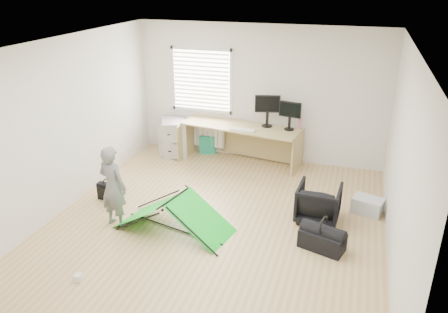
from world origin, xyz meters
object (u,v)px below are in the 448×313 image
(monitor_right, at_px, (290,120))
(duffel_bag, at_px, (322,240))
(desk, at_px, (240,145))
(filing_cabinet, at_px, (175,137))
(laptop_bag, at_px, (109,192))
(office_chair, at_px, (318,203))
(thermos, at_px, (299,123))
(storage_crate, at_px, (368,205))
(monitor_left, at_px, (267,115))
(person, at_px, (113,187))
(kite, at_px, (174,214))

(monitor_right, distance_m, duffel_bag, 2.89)
(desk, xyz_separation_m, filing_cabinet, (-1.44, 0.05, -0.02))
(desk, bearing_deg, laptop_bag, -119.86)
(office_chair, xyz_separation_m, duffel_bag, (0.15, -0.77, -0.16))
(filing_cabinet, height_order, thermos, thermos)
(desk, xyz_separation_m, storage_crate, (2.49, -1.31, -0.27))
(monitor_left, distance_m, thermos, 0.64)
(desk, xyz_separation_m, monitor_left, (0.51, 0.12, 0.63))
(thermos, height_order, person, person)
(thermos, bearing_deg, laptop_bag, -140.91)
(desk, relative_size, monitor_right, 5.46)
(desk, relative_size, thermos, 9.85)
(storage_crate, distance_m, laptop_bag, 4.28)
(monitor_right, bearing_deg, desk, -166.11)
(monitor_right, relative_size, office_chair, 0.66)
(monitor_left, bearing_deg, kite, -118.32)
(desk, xyz_separation_m, thermos, (1.13, 0.14, 0.52))
(filing_cabinet, height_order, office_chair, filing_cabinet)
(monitor_left, relative_size, storage_crate, 1.06)
(monitor_right, bearing_deg, person, -115.48)
(monitor_right, bearing_deg, thermos, 38.16)
(monitor_left, height_order, laptop_bag, monitor_left)
(filing_cabinet, bearing_deg, storage_crate, -42.52)
(monitor_right, distance_m, storage_crate, 2.23)
(filing_cabinet, distance_m, person, 2.90)
(duffel_bag, bearing_deg, filing_cabinet, 159.36)
(thermos, distance_m, laptop_bag, 3.73)
(storage_crate, bearing_deg, duffel_bag, -115.94)
(storage_crate, bearing_deg, desk, 152.25)
(storage_crate, bearing_deg, office_chair, -148.06)
(office_chair, bearing_deg, thermos, -68.75)
(kite, bearing_deg, monitor_left, 87.54)
(storage_crate, bearing_deg, monitor_left, 144.27)
(thermos, xyz_separation_m, person, (-2.31, -2.97, -0.27))
(filing_cabinet, bearing_deg, kite, -90.46)
(monitor_right, xyz_separation_m, kite, (-1.23, -2.75, -0.74))
(filing_cabinet, height_order, storage_crate, filing_cabinet)
(monitor_right, height_order, laptop_bag, monitor_right)
(office_chair, bearing_deg, monitor_left, -53.30)
(filing_cabinet, bearing_deg, laptop_bag, -120.23)
(duffel_bag, bearing_deg, storage_crate, 81.27)
(monitor_left, height_order, storage_crate, monitor_left)
(monitor_right, xyz_separation_m, storage_crate, (1.54, -1.36, -0.87))
(filing_cabinet, bearing_deg, person, -108.18)
(monitor_left, xyz_separation_m, laptop_bag, (-2.21, -2.28, -0.88))
(filing_cabinet, relative_size, thermos, 3.18)
(thermos, bearing_deg, monitor_left, -177.99)
(monitor_left, bearing_deg, storage_crate, -48.54)
(laptop_bag, bearing_deg, person, -48.74)
(kite, relative_size, laptop_bag, 4.32)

